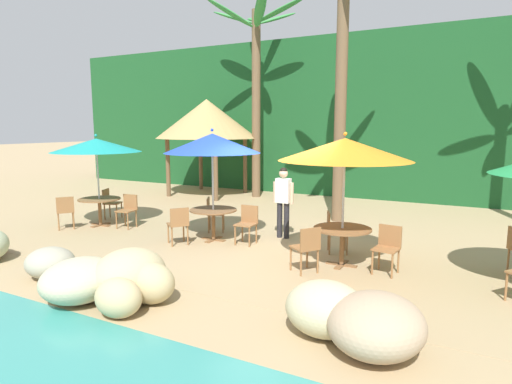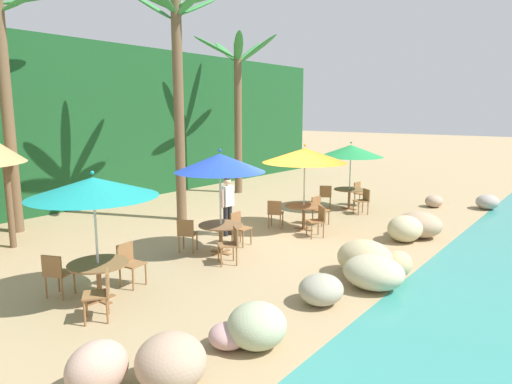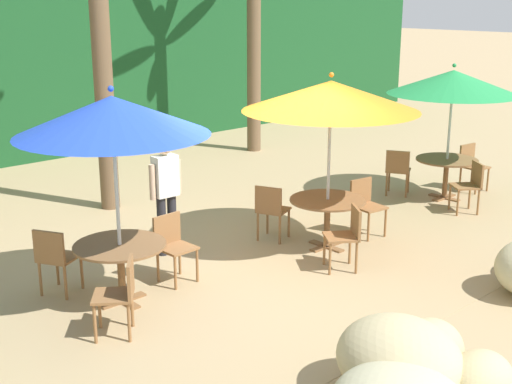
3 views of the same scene
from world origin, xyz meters
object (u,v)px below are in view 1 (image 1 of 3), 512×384
at_px(chair_orange_inland, 333,229).
at_px(palm_tree_second, 342,42).
at_px(umbrella_teal, 96,145).
at_px(chair_orange_left, 307,246).
at_px(chair_blue_inland, 213,212).
at_px(chair_teal_seaward, 128,208).
at_px(chair_blue_left, 179,223).
at_px(dining_table_teal, 100,203).
at_px(chair_blue_seaward, 248,221).
at_px(palm_tree_nearest, 256,68).
at_px(dining_table_blue, 213,215).
at_px(umbrella_blue, 212,143).
at_px(palapa_hut, 207,119).
at_px(chair_teal_inland, 110,201).
at_px(dining_table_orange, 342,234).
at_px(umbrella_orange, 345,150).
at_px(chair_orange_seaward, 388,245).
at_px(waiter_in_white, 283,197).
at_px(chair_teal_left, 65,210).

height_order(chair_orange_inland, palm_tree_second, palm_tree_second).
xyz_separation_m(umbrella_teal, chair_orange_left, (6.33, -1.02, -1.65)).
distance_m(chair_blue_inland, chair_orange_left, 3.76).
bearing_deg(chair_teal_seaward, chair_blue_inland, 16.32).
height_order(chair_blue_inland, chair_blue_left, same).
relative_size(dining_table_teal, chair_blue_seaward, 1.26).
bearing_deg(palm_tree_nearest, chair_orange_inland, -49.87).
distance_m(chair_teal_seaward, dining_table_blue, 2.72).
relative_size(umbrella_blue, chair_blue_inland, 3.00).
distance_m(palm_tree_nearest, palapa_hut, 2.69).
relative_size(dining_table_teal, chair_orange_left, 1.26).
distance_m(palm_tree_nearest, palm_tree_second, 4.86).
distance_m(dining_table_teal, chair_teal_inland, 0.86).
xyz_separation_m(umbrella_teal, chair_teal_seaward, (0.83, 0.19, -1.65)).
relative_size(palm_tree_second, palapa_hut, 1.84).
bearing_deg(chair_teal_seaward, palapa_hut, 102.87).
bearing_deg(dining_table_orange, chair_blue_left, -175.29).
xyz_separation_m(chair_teal_inland, palm_tree_nearest, (1.86, 5.54, 4.26)).
distance_m(umbrella_orange, chair_orange_inland, 1.92).
bearing_deg(dining_table_blue, chair_blue_seaward, 8.21).
relative_size(chair_blue_inland, chair_orange_inland, 1.00).
distance_m(chair_blue_inland, chair_orange_inland, 3.31).
relative_size(chair_orange_seaward, palapa_hut, 0.22).
height_order(dining_table_blue, umbrella_orange, umbrella_orange).
relative_size(umbrella_blue, chair_orange_inland, 3.00).
relative_size(umbrella_blue, chair_orange_seaward, 3.00).
bearing_deg(chair_blue_seaward, palapa_hut, 130.99).
height_order(chair_teal_inland, dining_table_blue, chair_teal_inland).
distance_m(chair_orange_left, palm_tree_second, 6.41).
distance_m(chair_blue_inland, palapa_hut, 6.58).
bearing_deg(chair_blue_inland, waiter_in_white, 7.82).
distance_m(chair_teal_seaward, umbrella_orange, 6.19).
distance_m(dining_table_blue, chair_orange_left, 3.02).
bearing_deg(chair_blue_inland, palapa_hut, 125.15).
bearing_deg(chair_teal_left, umbrella_orange, 3.60).
height_order(umbrella_teal, umbrella_blue, umbrella_blue).
bearing_deg(chair_blue_left, dining_table_blue, 58.15).
bearing_deg(chair_orange_inland, chair_orange_left, -90.77).
relative_size(umbrella_teal, dining_table_orange, 2.23).
bearing_deg(palm_tree_nearest, umbrella_orange, -51.03).
bearing_deg(dining_table_teal, palm_tree_nearest, 77.08).
relative_size(chair_teal_left, umbrella_blue, 0.33).
xyz_separation_m(chair_blue_left, chair_orange_left, (3.23, -0.44, 0.00)).
xyz_separation_m(umbrella_blue, chair_blue_seaward, (0.85, 0.12, -1.76)).
bearing_deg(chair_teal_inland, chair_teal_seaward, -23.98).
bearing_deg(waiter_in_white, dining_table_blue, -144.82).
xyz_separation_m(chair_orange_inland, chair_orange_left, (-0.02, -1.49, 0.00)).
distance_m(chair_orange_left, palm_tree_nearest, 9.77).
height_order(dining_table_blue, palapa_hut, palapa_hut).
distance_m(umbrella_blue, chair_blue_seaward, 1.96).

